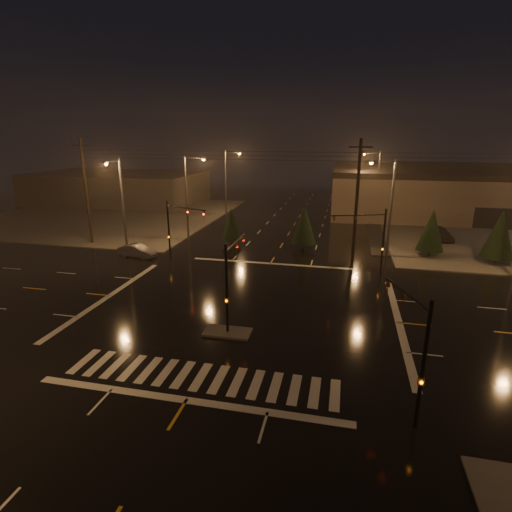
{
  "coord_description": "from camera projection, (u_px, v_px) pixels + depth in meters",
  "views": [
    {
      "loc": [
        6.87,
        -26.28,
        12.27
      ],
      "look_at": [
        0.19,
        3.55,
        3.0
      ],
      "focal_mm": 28.0,
      "sensor_mm": 36.0,
      "label": 1
    }
  ],
  "objects": [
    {
      "name": "signal_mast_median",
      "position": [
        231.0,
        274.0,
        25.58
      ],
      "size": [
        0.25,
        4.59,
        6.0
      ],
      "color": "black",
      "rests_on": "ground"
    },
    {
      "name": "sidewalk_nw",
      "position": [
        108.0,
        215.0,
        63.81
      ],
      "size": [
        36.0,
        36.0,
        0.12
      ],
      "primitive_type": "cube",
      "color": "#4C4944",
      "rests_on": "ground"
    },
    {
      "name": "conifer_3",
      "position": [
        231.0,
        224.0,
        45.72
      ],
      "size": [
        2.32,
        2.32,
        4.33
      ],
      "color": "black",
      "rests_on": "ground"
    },
    {
      "name": "signal_mast_ne",
      "position": [
        373.0,
        233.0,
        35.92
      ],
      "size": [
        4.84,
        1.86,
        6.0
      ],
      "color": "black",
      "rests_on": "ground"
    },
    {
      "name": "conifer_4",
      "position": [
        304.0,
        224.0,
        44.09
      ],
      "size": [
        2.71,
        2.71,
        4.93
      ],
      "color": "black",
      "rests_on": "ground"
    },
    {
      "name": "median_island",
      "position": [
        228.0,
        332.0,
        25.78
      ],
      "size": [
        3.0,
        1.6,
        0.15
      ],
      "primitive_type": "cube",
      "color": "#4C4944",
      "rests_on": "ground"
    },
    {
      "name": "streetlight_2",
      "position": [
        227.0,
        179.0,
        61.95
      ],
      "size": [
        2.77,
        0.32,
        10.0
      ],
      "color": "#38383A",
      "rests_on": "ground"
    },
    {
      "name": "stop_bar_far",
      "position": [
        270.0,
        263.0,
        39.81
      ],
      "size": [
        16.0,
        0.5,
        0.01
      ],
      "primitive_type": "cube",
      "color": "beige",
      "rests_on": "ground"
    },
    {
      "name": "commercial_block",
      "position": [
        119.0,
        188.0,
        75.27
      ],
      "size": [
        30.0,
        18.0,
        5.6
      ],
      "primitive_type": "cube",
      "color": "#3F3837",
      "rests_on": "ground"
    },
    {
      "name": "conifer_0",
      "position": [
        432.0,
        230.0,
        41.31
      ],
      "size": [
        2.76,
        2.76,
        5.02
      ],
      "color": "black",
      "rests_on": "ground"
    },
    {
      "name": "streetlight_3",
      "position": [
        388.0,
        202.0,
        40.46
      ],
      "size": [
        2.77,
        0.32,
        10.0
      ],
      "color": "#38383A",
      "rests_on": "ground"
    },
    {
      "name": "streetlight_4",
      "position": [
        376.0,
        181.0,
        59.13
      ],
      "size": [
        2.77,
        0.32,
        10.0
      ],
      "color": "#38383A",
      "rests_on": "ground"
    },
    {
      "name": "signal_mast_se",
      "position": [
        415.0,
        342.0,
        17.22
      ],
      "size": [
        1.55,
        3.87,
        6.0
      ],
      "color": "black",
      "rests_on": "ground"
    },
    {
      "name": "crosswalk",
      "position": [
        201.0,
        377.0,
        21.13
      ],
      "size": [
        15.0,
        2.6,
        0.01
      ],
      "primitive_type": "cube",
      "color": "beige",
      "rests_on": "ground"
    },
    {
      "name": "streetlight_5",
      "position": [
        121.0,
        200.0,
        41.65
      ],
      "size": [
        0.32,
        2.77,
        10.0
      ],
      "color": "#38383A",
      "rests_on": "ground"
    },
    {
      "name": "car_crossing",
      "position": [
        137.0,
        251.0,
        41.77
      ],
      "size": [
        4.27,
        2.07,
        1.35
      ],
      "primitive_type": "imported",
      "rotation": [
        0.0,
        0.0,
        1.41
      ],
      "color": "#5A5B62",
      "rests_on": "ground"
    },
    {
      "name": "conifer_1",
      "position": [
        500.0,
        234.0,
        38.83
      ],
      "size": [
        3.04,
        3.04,
        5.45
      ],
      "color": "black",
      "rests_on": "ground"
    },
    {
      "name": "signal_mast_nw",
      "position": [
        176.0,
        224.0,
        39.89
      ],
      "size": [
        4.84,
        1.86,
        6.0
      ],
      "color": "black",
      "rests_on": "ground"
    },
    {
      "name": "streetlight_1",
      "position": [
        189.0,
        192.0,
        47.0
      ],
      "size": [
        2.77,
        0.32,
        10.0
      ],
      "color": "#38383A",
      "rests_on": "ground"
    },
    {
      "name": "utility_pole_1",
      "position": [
        357.0,
        200.0,
        39.16
      ],
      "size": [
        2.2,
        0.32,
        12.0
      ],
      "color": "black",
      "rests_on": "ground"
    },
    {
      "name": "stop_bar_near",
      "position": [
        186.0,
        400.0,
        19.27
      ],
      "size": [
        16.0,
        0.5,
        0.01
      ],
      "primitive_type": "cube",
      "color": "beige",
      "rests_on": "ground"
    },
    {
      "name": "utility_pole_0",
      "position": [
        86.0,
        191.0,
        45.44
      ],
      "size": [
        2.2,
        0.32,
        12.0
      ],
      "color": "black",
      "rests_on": "ground"
    },
    {
      "name": "car_parked",
      "position": [
        439.0,
        233.0,
        48.48
      ],
      "size": [
        2.99,
        5.29,
        1.7
      ],
      "primitive_type": "imported",
      "rotation": [
        0.0,
        0.0,
        0.21
      ],
      "color": "black",
      "rests_on": "ground"
    },
    {
      "name": "ground",
      "position": [
        243.0,
        308.0,
        29.54
      ],
      "size": [
        140.0,
        140.0,
        0.0
      ],
      "primitive_type": "plane",
      "color": "black",
      "rests_on": "ground"
    }
  ]
}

